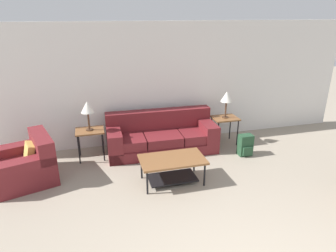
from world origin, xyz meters
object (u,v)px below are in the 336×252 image
Objects in this scene: backpack at (245,145)px; armchair at (27,165)px; side_table_right at (225,120)px; table_lamp_left at (87,108)px; couch at (161,137)px; side_table_left at (90,133)px; coffee_table at (172,165)px; table_lamp_right at (227,97)px.

armchair is at bearing 178.77° from backpack.
table_lamp_left reaches higher than side_table_right.
couch is at bearing -0.10° from table_lamp_left.
coffee_table is at bearing -44.50° from side_table_left.
coffee_table is 1.89× the size of table_lamp_left.
side_table_left is 1.00× the size of side_table_right.
backpack is at bearing -76.21° from table_lamp_right.
table_lamp_left is at bearing 135.50° from coffee_table.
table_lamp_right reaches higher than backpack.
backpack is at bearing -22.61° from couch.
armchair is at bearing -167.15° from couch.
side_table_right is at bearing 0.10° from couch.
armchair is at bearing 163.54° from coffee_table.
table_lamp_right reaches higher than side_table_right.
side_table_right is at bearing 39.60° from coffee_table.
couch is at bearing 157.39° from backpack.
table_lamp_right is (3.98, 0.58, 0.77)m from armchair.
table_lamp_left is at bearing 0.00° from side_table_left.
side_table_right is at bearing 0.00° from side_table_left.
table_lamp_right is at bearing 0.00° from table_lamp_left.
side_table_left is 2.88m from side_table_right.
table_lamp_left and table_lamp_right have the same top height.
coffee_table is (2.41, -0.71, 0.04)m from armchair.
side_table_right is 0.76m from backpack.
backpack is (3.05, -0.67, -0.84)m from table_lamp_left.
couch is 1.46m from side_table_right.
couch is at bearing -179.90° from table_lamp_right.
armchair is 1.10× the size of coffee_table.
side_table_right is 1.04× the size of table_lamp_left.
backpack is at bearing -12.42° from side_table_left.
side_table_left is 2.93m from table_lamp_right.
table_lamp_right is 1.32× the size of backpack.
armchair is 2.00× the size of side_table_left.
table_lamp_left is 1.00× the size of table_lamp_right.
armchair is 4.14m from backpack.
backpack is (1.73, 0.62, -0.12)m from coffee_table.
side_table_left is 1.38× the size of backpack.
side_table_left and side_table_right have the same top height.
couch reaches higher than side_table_right.
table_lamp_right reaches higher than armchair.
coffee_table is 1.81× the size of side_table_right.
table_lamp_right reaches higher than coffee_table.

